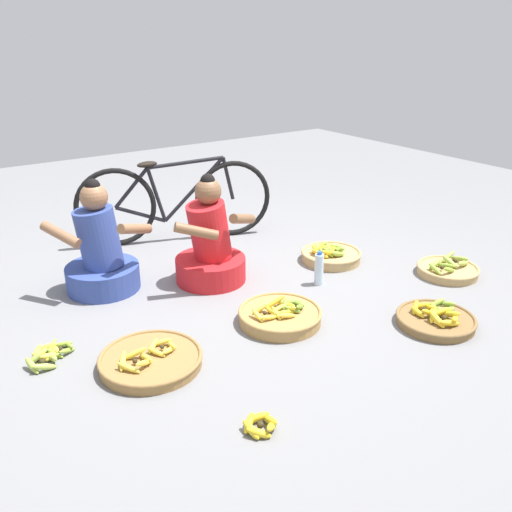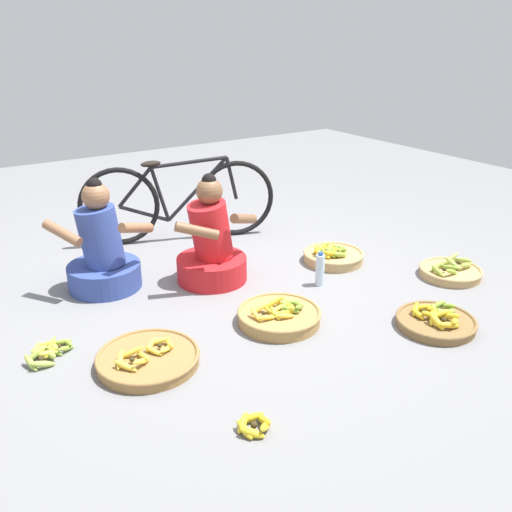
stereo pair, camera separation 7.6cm
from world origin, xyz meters
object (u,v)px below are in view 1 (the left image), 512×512
at_px(banana_basket_front_right, 448,269).
at_px(vendor_woman_front, 210,248).
at_px(vendor_woman_behind, 101,255).
at_px(water_bottle, 319,269).
at_px(loose_bananas_near_bicycle, 260,425).
at_px(banana_basket_back_right, 436,319).
at_px(banana_basket_back_center, 331,255).
at_px(bicycle_leaning, 175,201).
at_px(banana_basket_near_vendor, 151,360).
at_px(loose_bananas_mid_left, 48,354).
at_px(banana_basket_front_left, 280,315).

bearing_deg(banana_basket_front_right, vendor_woman_front, 148.69).
bearing_deg(banana_basket_front_right, vendor_woman_behind, 150.93).
bearing_deg(water_bottle, loose_bananas_near_bicycle, -140.08).
bearing_deg(vendor_woman_behind, banana_basket_back_right, -47.72).
relative_size(vendor_woman_front, banana_basket_back_center, 1.68).
xyz_separation_m(bicycle_leaning, banana_basket_back_right, (0.66, -2.30, -0.32)).
height_order(loose_bananas_near_bicycle, water_bottle, water_bottle).
distance_m(vendor_woman_front, bicycle_leaning, 0.93).
bearing_deg(banana_basket_back_center, bicycle_leaning, 125.12).
bearing_deg(banana_basket_near_vendor, water_bottle, 10.78).
bearing_deg(water_bottle, vendor_woman_front, 140.39).
xyz_separation_m(vendor_woman_behind, banana_basket_front_right, (2.26, -1.25, -0.22)).
xyz_separation_m(bicycle_leaning, water_bottle, (0.44, -1.42, -0.24)).
bearing_deg(banana_basket_near_vendor, loose_bananas_near_bicycle, -75.95).
distance_m(banana_basket_front_right, water_bottle, 1.03).
distance_m(loose_bananas_mid_left, water_bottle, 1.92).
relative_size(bicycle_leaning, banana_basket_front_left, 3.02).
bearing_deg(banana_basket_front_left, loose_bananas_mid_left, 162.94).
relative_size(vendor_woman_behind, banana_basket_front_left, 1.52).
height_order(banana_basket_front_left, water_bottle, water_bottle).
bearing_deg(vendor_woman_behind, loose_bananas_near_bicycle, -88.24).
xyz_separation_m(vendor_woman_front, bicycle_leaning, (0.18, 0.91, 0.10)).
height_order(vendor_woman_front, banana_basket_front_left, vendor_woman_front).
bearing_deg(bicycle_leaning, vendor_woman_behind, -146.44).
xyz_separation_m(banana_basket_near_vendor, banana_basket_back_center, (1.83, 0.56, 0.01)).
distance_m(banana_basket_front_right, loose_bananas_mid_left, 2.90).
height_order(banana_basket_back_right, loose_bananas_near_bicycle, banana_basket_back_right).
height_order(vendor_woman_front, banana_basket_front_right, vendor_woman_front).
relative_size(banana_basket_front_left, banana_basket_back_right, 1.07).
distance_m(banana_basket_near_vendor, banana_basket_front_left, 0.89).
bearing_deg(banana_basket_back_right, vendor_woman_front, 121.09).
height_order(vendor_woman_front, banana_basket_back_center, vendor_woman_front).
bearing_deg(vendor_woman_front, water_bottle, -39.61).
height_order(bicycle_leaning, loose_bananas_near_bicycle, bicycle_leaning).
bearing_deg(vendor_woman_behind, bicycle_leaning, 33.56).
bearing_deg(banana_basket_back_right, banana_basket_front_left, 143.79).
relative_size(vendor_woman_front, bicycle_leaning, 0.50).
relative_size(loose_bananas_near_bicycle, water_bottle, 0.75).
relative_size(vendor_woman_front, loose_bananas_mid_left, 2.68).
height_order(banana_basket_near_vendor, banana_basket_front_left, banana_basket_front_left).
bearing_deg(water_bottle, vendor_woman_behind, 148.17).
xyz_separation_m(banana_basket_front_left, banana_basket_back_right, (0.80, -0.59, -0.01)).
height_order(vendor_woman_front, water_bottle, vendor_woman_front).
distance_m(banana_basket_front_left, banana_basket_back_center, 1.10).
distance_m(bicycle_leaning, banana_basket_front_right, 2.32).
relative_size(banana_basket_near_vendor, banana_basket_front_left, 1.08).
xyz_separation_m(banana_basket_near_vendor, loose_bananas_mid_left, (-0.45, 0.39, -0.01)).
distance_m(vendor_woman_behind, banana_basket_near_vendor, 1.13).
bearing_deg(bicycle_leaning, banana_basket_near_vendor, -121.29).
relative_size(banana_basket_back_right, water_bottle, 1.93).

